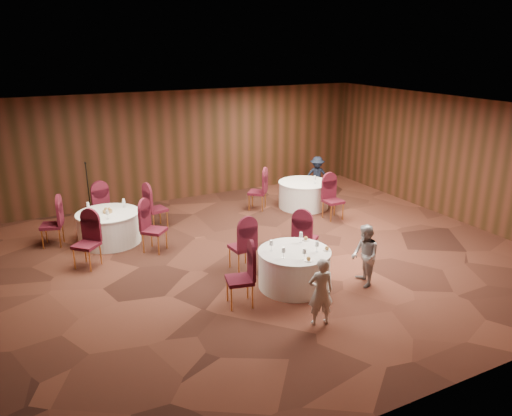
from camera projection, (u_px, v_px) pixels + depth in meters
name	position (u px, v px, depth m)	size (l,w,h in m)	color
ground	(252.00, 260.00, 10.87)	(12.00, 12.00, 0.00)	black
room_shell	(252.00, 172.00, 10.24)	(12.00, 12.00, 12.00)	silver
table_main	(294.00, 268.00, 9.59)	(1.40, 1.40, 0.74)	white
table_left	(109.00, 227.00, 11.70)	(1.46, 1.46, 0.74)	white
table_right	(304.00, 194.00, 14.21)	(1.44, 1.44, 0.74)	white
chairs_main	(264.00, 253.00, 9.96)	(2.77, 1.92, 1.00)	#410D1B
chairs_left	(110.00, 222.00, 11.68)	(3.11, 3.16, 1.00)	#410D1B
chairs_right	(294.00, 196.00, 13.60)	(2.05, 2.27, 1.00)	#410D1B
tabletop_main	(303.00, 246.00, 9.42)	(1.06, 1.01, 0.22)	silver
tabletop_left	(107.00, 209.00, 11.56)	(0.88, 0.85, 0.22)	silver
tabletop_right	(315.00, 178.00, 13.90)	(0.08, 0.08, 0.22)	silver
mic_stand	(90.00, 209.00, 12.57)	(0.24, 0.24, 1.71)	black
woman_a	(321.00, 292.00, 8.23)	(0.44, 0.29, 1.19)	silver
woman_b	(365.00, 256.00, 9.58)	(0.59, 0.46, 1.22)	#A9A9AE
man_c	(317.00, 176.00, 15.31)	(0.77, 0.44, 1.19)	black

